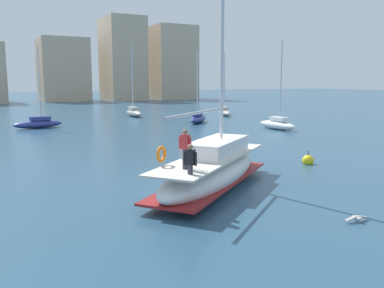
% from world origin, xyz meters
% --- Properties ---
extents(ground_plane, '(400.00, 400.00, 0.00)m').
position_xyz_m(ground_plane, '(0.00, 0.00, 0.00)').
color(ground_plane, '#284C66').
extents(main_sailboat, '(8.98, 7.89, 11.54)m').
position_xyz_m(main_sailboat, '(-0.63, -1.95, 0.90)').
color(main_sailboat, white).
rests_on(main_sailboat, ground).
extents(moored_sloop_near, '(4.54, 4.78, 8.29)m').
position_xyz_m(moored_sloop_near, '(12.96, 25.21, 0.58)').
color(moored_sloop_near, navy).
rests_on(moored_sloop_near, ground).
extents(moored_sloop_far, '(2.84, 5.32, 8.94)m').
position_xyz_m(moored_sloop_far, '(21.26, 32.76, 0.59)').
color(moored_sloop_far, '#B7B2A8').
rests_on(moored_sloop_far, ground).
extents(moored_catamaran, '(1.59, 5.79, 9.91)m').
position_xyz_m(moored_catamaran, '(9.11, 37.26, 0.64)').
color(moored_catamaran, '#B7B2A8').
rests_on(moored_catamaran, ground).
extents(moored_cutter_left, '(5.20, 2.10, 8.45)m').
position_xyz_m(moored_cutter_left, '(-4.69, 27.80, 0.57)').
color(moored_cutter_left, navy).
rests_on(moored_cutter_left, ground).
extents(moored_ketch_distant, '(1.31, 5.44, 8.85)m').
position_xyz_m(moored_ketch_distant, '(17.04, 15.53, 0.60)').
color(moored_ketch_distant, white).
rests_on(moored_ketch_distant, ground).
extents(seagull, '(0.99, 0.47, 0.16)m').
position_xyz_m(seagull, '(1.59, -8.24, 0.14)').
color(seagull, silver).
rests_on(seagull, ground).
extents(mooring_buoy, '(0.67, 0.67, 0.94)m').
position_xyz_m(mooring_buoy, '(7.26, 0.37, 0.20)').
color(mooring_buoy, yellow).
rests_on(mooring_buoy, ground).
extents(waterfront_buildings, '(84.17, 17.71, 21.09)m').
position_xyz_m(waterfront_buildings, '(8.32, 89.87, 8.65)').
color(waterfront_buildings, gray).
rests_on(waterfront_buildings, ground).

